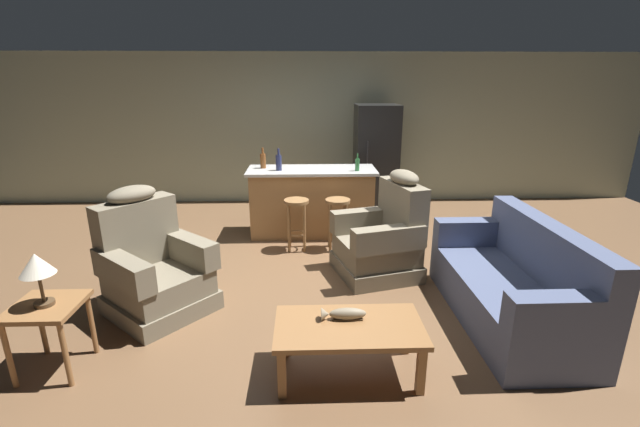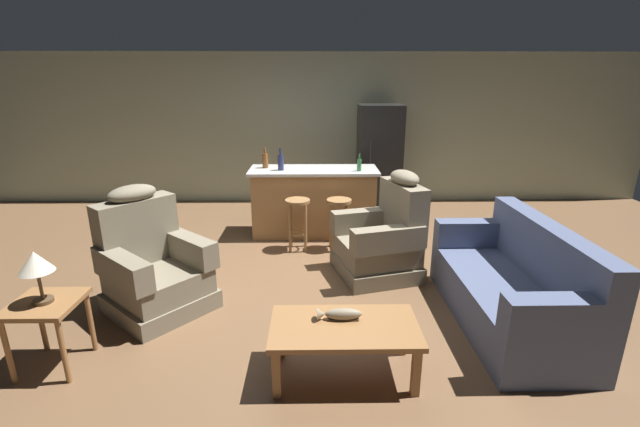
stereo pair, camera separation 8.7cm
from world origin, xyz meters
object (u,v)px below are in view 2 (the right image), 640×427
Objects in this scene: fish_figurine at (339,314)px; kitchen_island at (314,201)px; bottle_tall_green at (265,160)px; recliner_near_island at (383,239)px; coffee_table at (344,332)px; bottle_short_amber at (281,162)px; refrigerator at (379,158)px; bottle_wine_dark at (359,164)px; end_table at (47,313)px; recliner_near_lamp at (153,267)px; bar_stool_left at (298,215)px; table_lamp at (36,264)px; bar_stool_right at (339,215)px; couch at (513,288)px.

fish_figurine is 3.07m from kitchen_island.
recliner_near_island is at bearing -45.07° from bottle_tall_green.
bottle_short_amber is (-0.68, 3.07, 0.70)m from coffee_table.
refrigerator is 7.44× the size of bottle_wine_dark.
end_table is 3.95m from bottle_wine_dark.
recliner_near_lamp is 2.00m from bar_stool_left.
fish_figurine is at bearing 55.04° from recliner_near_island.
coffee_table is 3.24× the size of fish_figurine.
bottle_short_amber is (1.10, 2.03, 0.64)m from recliner_near_lamp.
table_lamp is (-2.25, 0.12, 0.50)m from coffee_table.
coffee_table is at bearing -85.94° from kitchen_island.
bar_stool_left is at bearing -52.59° from recliner_near_island.
coffee_table is 1.62× the size of bar_stool_right.
bottle_short_amber is (-1.55, -1.28, 0.18)m from refrigerator.
recliner_near_lamp is at bearing -5.62° from couch.
fish_figurine is 0.19× the size of refrigerator.
bar_stool_left is at bearing 99.21° from fish_figurine.
bottle_short_amber is (1.57, 2.94, 0.60)m from end_table.
refrigerator is (1.31, 1.83, 0.41)m from bar_stool_left.
bar_stool_right is at bearing 0.00° from bar_stool_left.
bar_stool_left is at bearing -56.43° from bottle_tall_green.
bar_stool_right is at bearing -50.56° from couch.
kitchen_island is at bearing 94.83° from recliner_near_lamp.
couch is 3.73m from refrigerator.
end_table is at bearing -75.90° from recliner_near_lamp.
bar_stool_left is (-0.21, -0.63, -0.01)m from kitchen_island.
coffee_table is at bearing -101.37° from refrigerator.
bar_stool_right is 0.39× the size of refrigerator.
bottle_short_amber is (-0.45, -0.08, 0.59)m from kitchen_island.
kitchen_island is (-0.19, 3.07, 0.02)m from fish_figurine.
table_lamp reaches higher than coffee_table.
end_table is at bearing -132.69° from bottle_wine_dark.
end_table is (-3.84, -0.59, 0.12)m from couch.
bar_stool_right is (0.10, 2.52, 0.11)m from coffee_table.
bottle_tall_green is at bearing 144.34° from bottle_short_amber.
couch is 1.59× the size of recliner_near_island.
coffee_table is at bearing -74.33° from bottle_tall_green.
table_lamp is at bearing 176.92° from coffee_table.
bottle_short_amber is at bearing -61.84° from recliner_near_island.
bottle_short_amber is (-2.27, 2.35, 0.72)m from couch.
bottle_tall_green is at bearing -147.99° from refrigerator.
bottle_wine_dark is at bearing 82.40° from coffee_table.
end_table is at bearing 14.80° from recliner_near_island.
coffee_table is 4.46m from refrigerator.
recliner_near_island is at bearing -82.51° from bottle_wine_dark.
bar_stool_left is 1.12m from bottle_wine_dark.
kitchen_island is at bearing 166.80° from bottle_wine_dark.
bar_stool_left is at bearing -108.30° from kitchen_island.
table_lamp is at bearing -118.05° from bottle_short_amber.
refrigerator reaches higher than bar_stool_left.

